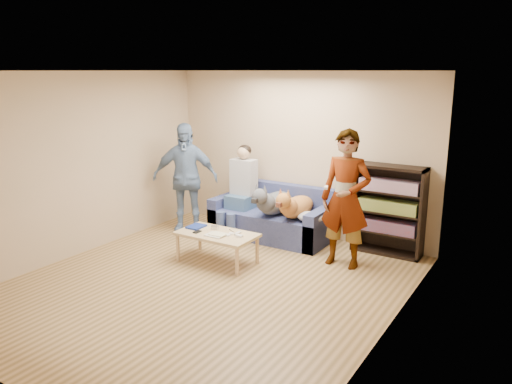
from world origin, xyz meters
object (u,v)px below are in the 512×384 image
Objects in this scene: person_standing_left at (185,178)px; person_seated at (240,187)px; coffee_table at (217,236)px; bookshelf at (389,208)px; person_standing_right at (346,199)px; dog_tan at (295,206)px; notebook_blue at (196,227)px; camera_silver at (215,228)px; sofa at (272,219)px; dog_gray at (273,202)px.

person_standing_left is 1.22× the size of person_seated.
bookshelf is (1.89, 1.60, 0.31)m from coffee_table.
person_standing_left is 1.64× the size of coffee_table.
person_standing_right is 1.06m from dog_tan.
camera_silver is (0.28, 0.07, 0.01)m from notebook_blue.
dog_tan is at bearing -19.92° from sofa.
sofa is at bearing 160.08° from dog_tan.
dog_gray is (-1.32, 0.36, -0.31)m from person_standing_right.
coffee_table is 2.50m from bookshelf.
bookshelf is (0.36, 0.78, -0.25)m from person_standing_right.
person_seated is 1.03m from dog_tan.
sofa is 1.46× the size of bookshelf.
person_standing_left is 16.36× the size of camera_silver.
notebook_blue is at bearing 172.87° from coffee_table.
person_standing_left is (-2.77, 0.01, -0.03)m from person_standing_right.
person_seated is (-0.03, 1.19, 0.34)m from notebook_blue.
dog_tan is 1.37m from bookshelf.
dog_tan is at bearing 56.33° from camera_silver.
coffee_table is (0.40, -0.05, -0.06)m from notebook_blue.
notebook_blue is 1.24m from person_seated.
bookshelf reaches higher than sofa.
notebook_blue is 2.36× the size of camera_silver.
coffee_table is at bearing -45.00° from camera_silver.
dog_gray is 1.12× the size of coffee_table.
person_standing_right reaches higher than bookshelf.
person_standing_right reaches higher than dog_gray.
dog_tan is at bearing -162.42° from bookshelf.
bookshelf reaches higher than notebook_blue.
person_standing_right is at bearing -21.05° from dog_tan.
notebook_blue is 2.78m from bookshelf.
camera_silver is (-1.65, -0.70, -0.49)m from person_standing_right.
sofa is 0.73m from person_seated.
bookshelf is at bearing 34.02° from notebook_blue.
sofa is 1.29× the size of person_seated.
person_standing_left reaches higher than notebook_blue.
bookshelf is (1.68, 0.42, 0.06)m from dog_gray.
person_standing_right is 1.83m from coffee_table.
notebook_blue is 0.20× the size of bookshelf.
sofa reaches higher than camera_silver.
camera_silver is (1.12, -0.72, -0.45)m from person_standing_left.
person_seated reaches higher than dog_tan.
camera_silver is at bearing -107.56° from dog_gray.
sofa is 0.62m from dog_tan.
coffee_table is 0.85× the size of bookshelf.
person_standing_left is 0.91m from person_seated.
person_seated is 1.19× the size of dog_gray.
camera_silver is at bearing -99.77° from sofa.
person_standing_right is at bearing 23.02° from camera_silver.
sofa is (0.21, 1.25, -0.16)m from camera_silver.
person_seated is at bearing 105.51° from camera_silver.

